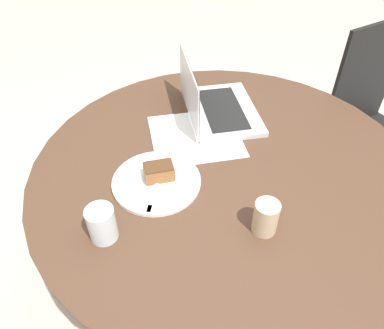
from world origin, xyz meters
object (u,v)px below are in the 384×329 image
object	(u,v)px
chair	(372,132)
coffee_glass	(266,217)
plate	(157,182)
laptop	(215,106)

from	to	relation	value
chair	coffee_glass	xyz separation A→B (m)	(0.30, -0.96, 0.32)
chair	plate	xyz separation A→B (m)	(-0.01, -1.12, 0.27)
plate	laptop	size ratio (longest dim) A/B	0.65
coffee_glass	laptop	world-z (taller)	laptop
chair	laptop	size ratio (longest dim) A/B	2.40
coffee_glass	laptop	distance (m)	0.54
plate	coffee_glass	world-z (taller)	coffee_glass
chair	coffee_glass	size ratio (longest dim) A/B	10.11
coffee_glass	plate	bearing A→B (deg)	-152.68
chair	coffee_glass	bearing A→B (deg)	19.40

